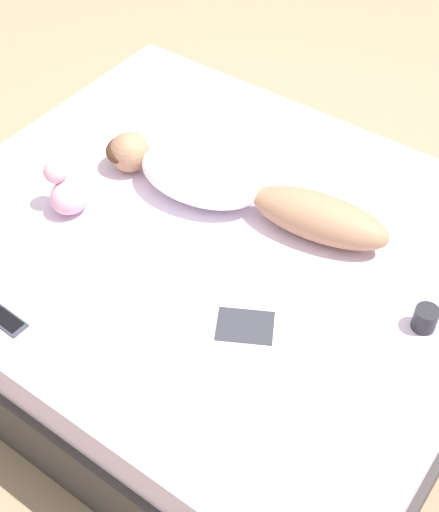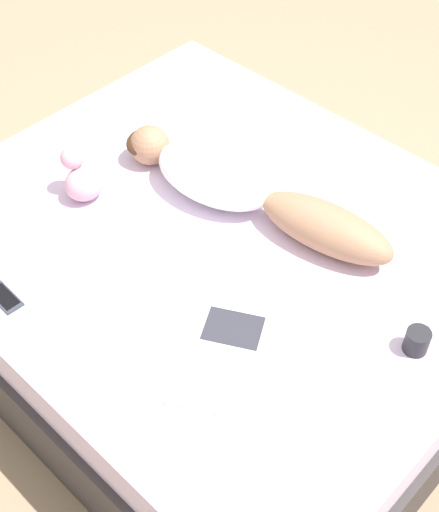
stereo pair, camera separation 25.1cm
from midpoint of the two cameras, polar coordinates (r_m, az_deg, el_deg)
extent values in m
plane|color=#9E8466|center=(3.27, -2.60, -5.64)|extent=(12.00, 12.00, 0.00)
cube|color=#383333|center=(3.12, -2.72, -3.44)|extent=(1.95, 2.28, 0.39)
cube|color=silver|center=(2.89, -2.93, 0.34)|extent=(1.89, 2.22, 0.20)
ellipsoid|color=#A37556|center=(2.77, 5.44, 2.97)|extent=(0.29, 0.59, 0.17)
ellipsoid|color=white|center=(2.93, -3.94, 6.36)|extent=(0.39, 0.58, 0.19)
ellipsoid|color=#472D19|center=(3.10, -9.87, 8.27)|extent=(0.20, 0.19, 0.10)
sphere|color=#A37556|center=(3.10, -9.52, 8.10)|extent=(0.17, 0.17, 0.17)
cube|color=silver|center=(2.37, -1.56, -10.26)|extent=(0.34, 0.36, 0.01)
cube|color=silver|center=(2.51, -0.82, -5.84)|extent=(0.34, 0.36, 0.01)
cube|color=#2D2D38|center=(2.50, -0.82, -5.77)|extent=(0.23, 0.25, 0.00)
cylinder|color=#232328|center=(2.54, 13.45, -5.05)|extent=(0.09, 0.09, 0.09)
cylinder|color=black|center=(2.52, 13.60, -4.51)|extent=(0.07, 0.07, 0.01)
torus|color=#232328|center=(2.57, 13.92, -4.35)|extent=(0.05, 0.01, 0.05)
cube|color=#333842|center=(2.67, -19.28, -5.05)|extent=(0.08, 0.16, 0.01)
cube|color=black|center=(2.67, -19.30, -4.98)|extent=(0.06, 0.13, 0.00)
ellipsoid|color=#DB9EB2|center=(2.96, -14.29, 4.53)|extent=(0.17, 0.15, 0.14)
sphere|color=#DB9EB2|center=(2.93, -15.43, 6.40)|extent=(0.09, 0.09, 0.09)
camera|label=1|loc=(0.13, -92.70, -2.89)|focal=50.00mm
camera|label=2|loc=(0.13, 87.30, 2.89)|focal=50.00mm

